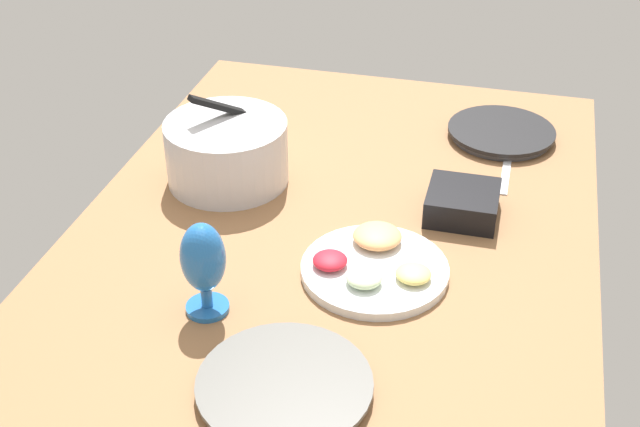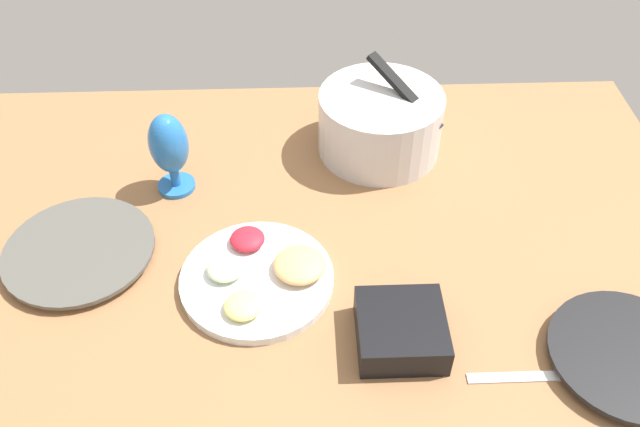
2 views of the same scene
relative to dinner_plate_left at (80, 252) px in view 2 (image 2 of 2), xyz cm
name	(u,v)px [view 2 (image 2 of 2)]	position (x,y,z in cm)	size (l,w,h in cm)	color
ground_plane	(299,245)	(41.04, 3.26, -3.13)	(160.00, 104.00, 4.00)	#8C603D
dinner_plate_left	(80,252)	(0.00, 0.00, 0.00)	(27.99, 27.99, 2.17)	silver
dinner_plate_right	(627,357)	(93.61, -26.64, 0.15)	(25.54, 25.54, 2.46)	#4C4C51
mixing_bowl	(380,121)	(59.02, 30.23, 6.41)	(26.56, 26.56, 20.36)	silver
fruit_platter	(260,276)	(33.89, -7.52, 0.41)	(27.71, 27.71, 4.66)	silver
hurricane_glass_blue	(169,147)	(15.75, 18.80, 9.47)	(7.85, 7.85, 18.12)	#2467B5
square_bowl_black	(401,329)	(57.48, -21.25, 2.14)	(14.42, 14.42, 5.87)	black
fork_by_right_plate	(523,376)	(76.33, -29.05, -0.83)	(18.00, 1.80, 0.60)	silver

